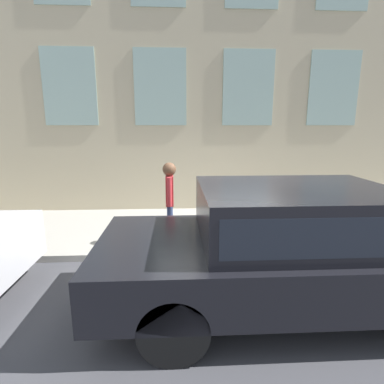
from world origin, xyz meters
name	(u,v)px	position (x,y,z in m)	size (l,w,h in m)	color
ground_plane	(218,259)	(0.00, 0.00, 0.00)	(80.00, 80.00, 0.00)	#47474C
sidewalk	(209,228)	(1.54, 0.00, 0.06)	(3.09, 60.00, 0.13)	#B2ADA3
building_facade	(204,53)	(3.24, 0.00, 4.28)	(0.33, 40.00, 8.55)	#C6B793
fire_hydrant	(214,227)	(0.40, 0.04, 0.49)	(0.27, 0.40, 0.71)	#2D7260
person	(170,196)	(0.50, 0.90, 1.10)	(0.39, 0.26, 1.62)	navy
parked_car_charcoal_near	(293,242)	(-1.52, -0.76, 0.93)	(2.10, 5.07, 1.66)	black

